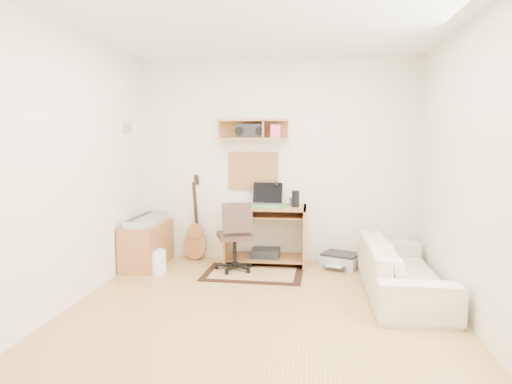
# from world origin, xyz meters

# --- Properties ---
(floor) EXTENTS (3.60, 4.00, 0.01)m
(floor) POSITION_xyz_m (0.00, 0.00, -0.01)
(floor) COLOR tan
(floor) RESTS_ON ground
(ceiling) EXTENTS (3.60, 4.00, 0.01)m
(ceiling) POSITION_xyz_m (0.00, 0.00, 2.60)
(ceiling) COLOR white
(ceiling) RESTS_ON ground
(back_wall) EXTENTS (3.60, 0.01, 2.60)m
(back_wall) POSITION_xyz_m (0.00, 2.00, 1.30)
(back_wall) COLOR white
(back_wall) RESTS_ON ground
(left_wall) EXTENTS (0.01, 4.00, 2.60)m
(left_wall) POSITION_xyz_m (-1.80, 0.00, 1.30)
(left_wall) COLOR white
(left_wall) RESTS_ON ground
(right_wall) EXTENTS (0.01, 4.00, 2.60)m
(right_wall) POSITION_xyz_m (1.80, 0.00, 1.30)
(right_wall) COLOR white
(right_wall) RESTS_ON ground
(wall_shelf) EXTENTS (0.90, 0.25, 0.26)m
(wall_shelf) POSITION_xyz_m (-0.30, 1.88, 1.70)
(wall_shelf) COLOR #B67140
(wall_shelf) RESTS_ON back_wall
(cork_board) EXTENTS (0.64, 0.03, 0.49)m
(cork_board) POSITION_xyz_m (-0.30, 1.98, 1.17)
(cork_board) COLOR tan
(cork_board) RESTS_ON back_wall
(wall_photo) EXTENTS (0.02, 0.20, 0.15)m
(wall_photo) POSITION_xyz_m (-1.79, 1.50, 1.72)
(wall_photo) COLOR #4C8CBF
(wall_photo) RESTS_ON left_wall
(desk) EXTENTS (1.00, 0.55, 0.75)m
(desk) POSITION_xyz_m (-0.11, 1.73, 0.38)
(desk) COLOR #B67140
(desk) RESTS_ON floor
(laptop) EXTENTS (0.43, 0.43, 0.29)m
(laptop) POSITION_xyz_m (-0.11, 1.71, 0.89)
(laptop) COLOR silver
(laptop) RESTS_ON desk
(speaker) EXTENTS (0.09, 0.09, 0.20)m
(speaker) POSITION_xyz_m (0.26, 1.68, 0.85)
(speaker) COLOR black
(speaker) RESTS_ON desk
(desk_lamp) EXTENTS (0.10, 0.10, 0.29)m
(desk_lamp) POSITION_xyz_m (0.06, 1.87, 0.90)
(desk_lamp) COLOR black
(desk_lamp) RESTS_ON desk
(pencil_cup) EXTENTS (0.07, 0.07, 0.10)m
(pencil_cup) POSITION_xyz_m (0.22, 1.83, 0.80)
(pencil_cup) COLOR #323997
(pencil_cup) RESTS_ON desk
(boombox) EXTENTS (0.34, 0.16, 0.18)m
(boombox) POSITION_xyz_m (-0.33, 1.87, 1.68)
(boombox) COLOR black
(boombox) RESTS_ON wall_shelf
(rug) EXTENTS (1.18, 0.81, 0.02)m
(rug) POSITION_xyz_m (-0.21, 1.29, 0.01)
(rug) COLOR beige
(rug) RESTS_ON floor
(task_chair) EXTENTS (0.57, 0.57, 0.86)m
(task_chair) POSITION_xyz_m (-0.45, 1.40, 0.43)
(task_chair) COLOR #3D2A24
(task_chair) RESTS_ON floor
(cabinet) EXTENTS (0.40, 0.90, 0.55)m
(cabinet) POSITION_xyz_m (-1.58, 1.49, 0.28)
(cabinet) COLOR #B67140
(cabinet) RESTS_ON floor
(music_keyboard) EXTENTS (0.27, 0.86, 0.07)m
(music_keyboard) POSITION_xyz_m (-1.58, 1.49, 0.59)
(music_keyboard) COLOR #B2B5BA
(music_keyboard) RESTS_ON cabinet
(guitar) EXTENTS (0.31, 0.21, 1.12)m
(guitar) POSITION_xyz_m (-1.06, 1.86, 0.56)
(guitar) COLOR #B56D37
(guitar) RESTS_ON floor
(waste_basket) EXTENTS (0.26, 0.26, 0.27)m
(waste_basket) POSITION_xyz_m (-1.36, 1.20, 0.14)
(waste_basket) COLOR white
(waste_basket) RESTS_ON floor
(printer) EXTENTS (0.54, 0.49, 0.17)m
(printer) POSITION_xyz_m (0.83, 1.73, 0.09)
(printer) COLOR #A5A8AA
(printer) RESTS_ON floor
(sofa) EXTENTS (0.53, 1.82, 0.71)m
(sofa) POSITION_xyz_m (1.38, 0.78, 0.36)
(sofa) COLOR beige
(sofa) RESTS_ON floor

